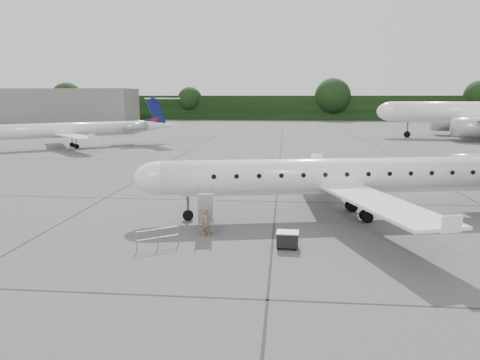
# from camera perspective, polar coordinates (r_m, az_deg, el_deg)

# --- Properties ---
(ground) EXTENTS (320.00, 320.00, 0.00)m
(ground) POSITION_cam_1_polar(r_m,az_deg,el_deg) (28.17, 14.91, -5.88)
(ground) COLOR #555553
(ground) RESTS_ON ground
(treeline) EXTENTS (260.00, 4.00, 8.00)m
(treeline) POSITION_cam_1_polar(r_m,az_deg,el_deg) (156.83, 7.28, 8.71)
(treeline) COLOR black
(treeline) RESTS_ON ground
(terminal_building) EXTENTS (40.00, 14.00, 10.00)m
(terminal_building) POSITION_cam_1_polar(r_m,az_deg,el_deg) (151.55, -20.28, 8.51)
(terminal_building) COLOR slate
(terminal_building) RESTS_ON ground
(main_regional_jet) EXTENTS (32.93, 26.47, 7.53)m
(main_regional_jet) POSITION_cam_1_polar(r_m,az_deg,el_deg) (30.18, 12.64, 2.57)
(main_regional_jet) COLOR white
(main_regional_jet) RESTS_ON ground
(airstair) EXTENTS (1.26, 2.32, 2.36)m
(airstair) POSITION_cam_1_polar(r_m,az_deg,el_deg) (26.98, -4.24, -3.67)
(airstair) COLOR white
(airstair) RESTS_ON ground
(passenger) EXTENTS (0.57, 0.39, 1.51)m
(passenger) POSITION_cam_1_polar(r_m,az_deg,el_deg) (25.88, -4.15, -5.24)
(passenger) COLOR brown
(passenger) RESTS_ON ground
(safety_railing) EXTENTS (1.85, 1.33, 1.00)m
(safety_railing) POSITION_cam_1_polar(r_m,az_deg,el_deg) (24.24, -9.98, -7.07)
(safety_railing) COLOR gray
(safety_railing) RESTS_ON ground
(baggage_cart) EXTENTS (1.11, 0.92, 0.92)m
(baggage_cart) POSITION_cam_1_polar(r_m,az_deg,el_deg) (24.02, 5.81, -7.22)
(baggage_cart) COLOR black
(baggage_cart) RESTS_ON ground
(bg_narrowbody) EXTENTS (39.14, 29.40, 13.43)m
(bg_narrowbody) POSITION_cam_1_polar(r_m,az_deg,el_deg) (96.81, 26.86, 8.51)
(bg_narrowbody) COLOR white
(bg_narrowbody) RESTS_ON ground
(bg_regional_left) EXTENTS (35.46, 33.90, 7.55)m
(bg_regional_left) POSITION_cam_1_polar(r_m,az_deg,el_deg) (74.80, -20.49, 6.55)
(bg_regional_left) COLOR white
(bg_regional_left) RESTS_ON ground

